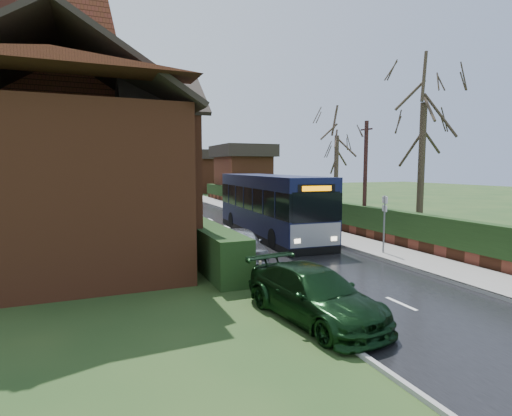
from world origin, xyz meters
name	(u,v)px	position (x,y,z in m)	size (l,w,h in m)	color
ground	(301,260)	(0.00, 0.00, 0.00)	(140.00, 140.00, 0.00)	#374C20
road	(227,227)	(0.00, 10.00, 0.01)	(6.00, 100.00, 0.02)	black
pavement	(285,223)	(4.25, 10.00, 0.07)	(2.50, 100.00, 0.14)	slate
kerb_right	(269,224)	(3.05, 10.00, 0.07)	(0.12, 100.00, 0.14)	gray
kerb_left	(181,229)	(-3.05, 10.00, 0.05)	(0.12, 100.00, 0.10)	gray
front_hedge	(185,230)	(-3.90, 5.00, 0.80)	(1.20, 16.00, 1.60)	black
picket_fence	(199,236)	(-3.15, 5.00, 0.45)	(0.10, 16.00, 0.90)	gray
right_wall_hedge	(305,208)	(5.80, 10.00, 1.02)	(0.60, 50.00, 1.80)	brown
brick_house	(76,157)	(-8.73, 4.78, 4.38)	(9.30, 14.60, 10.30)	brown
bus	(270,206)	(1.28, 6.08, 1.72)	(3.21, 11.56, 3.48)	black
car_silver	(242,243)	(-2.21, 1.25, 0.65)	(1.53, 3.81, 1.30)	silver
car_green	(314,294)	(-2.90, -5.99, 0.67)	(1.87, 4.59, 1.33)	black
car_distant	(169,191)	(1.43, 39.22, 0.71)	(1.49, 4.28, 1.41)	black
bus_stop_sign	(384,216)	(3.81, -0.68, 1.78)	(0.15, 0.41, 2.70)	slate
telegraph_pole	(365,179)	(5.80, 3.33, 3.26)	(0.22, 0.83, 6.44)	black
tree_right_near	(424,93)	(7.90, 1.42, 7.74)	(4.80, 4.80, 10.36)	#32281D
tree_right_far	(337,130)	(8.85, 10.74, 6.69)	(4.64, 4.64, 8.96)	#3B2D23
tree_house_side	(67,104)	(-9.47, 15.44, 8.19)	(4.82, 4.82, 10.96)	#3C2C23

